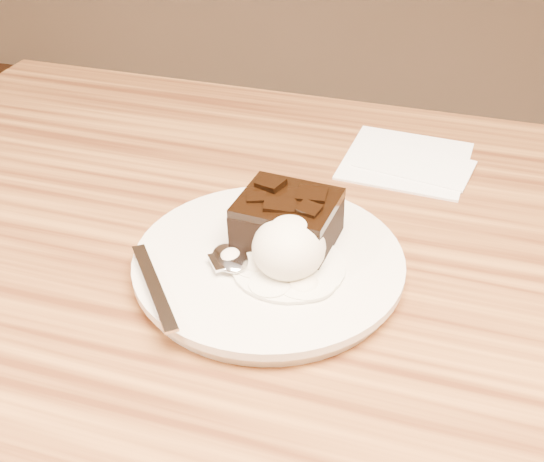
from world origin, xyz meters
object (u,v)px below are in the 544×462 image
(spoon, at_px, (230,260))
(plate, at_px, (269,265))
(ice_cream_scoop, at_px, (289,247))
(napkin, at_px, (406,160))
(brownie, at_px, (287,223))

(spoon, bearing_deg, plate, -3.39)
(ice_cream_scoop, xyz_separation_m, napkin, (0.07, 0.25, -0.04))
(napkin, bearing_deg, plate, -110.05)
(brownie, xyz_separation_m, napkin, (0.08, 0.21, -0.04))
(brownie, distance_m, ice_cream_scoop, 0.04)
(spoon, bearing_deg, brownie, 12.78)
(plate, xyz_separation_m, spoon, (-0.03, -0.02, 0.01))
(plate, height_order, napkin, plate)
(spoon, height_order, napkin, spoon)
(ice_cream_scoop, relative_size, spoon, 0.38)
(brownie, bearing_deg, ice_cream_scoop, -72.23)
(ice_cream_scoop, distance_m, napkin, 0.26)
(ice_cream_scoop, bearing_deg, spoon, -169.04)
(plate, xyz_separation_m, brownie, (0.01, 0.03, 0.03))
(brownie, height_order, spoon, brownie)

